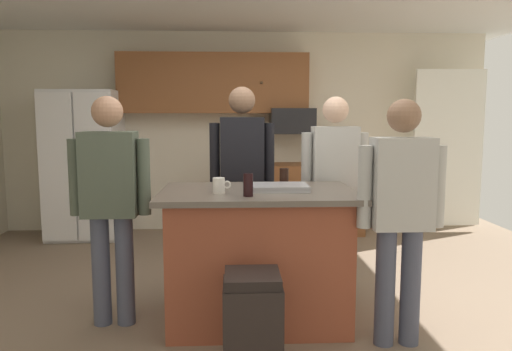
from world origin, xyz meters
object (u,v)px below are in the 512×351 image
object	(u,v)px
refrigerator	(85,165)
microwave_over_range	(292,121)
trash_bin	(252,324)
person_guest_by_door	(242,171)
person_guest_left	(110,196)
glass_pilsner	(284,176)
person_host_foreground	(334,180)
glass_short_whisky	(248,185)
serving_tray	(277,187)
mug_blue_stoneware	(219,185)
kitchen_island	(258,256)
person_guest_right	(401,207)

from	to	relation	value
refrigerator	microwave_over_range	size ratio (longest dim) A/B	3.25
trash_bin	person_guest_by_door	bearing A→B (deg)	91.03
microwave_over_range	person_guest_left	world-z (taller)	person_guest_left
refrigerator	glass_pilsner	world-z (taller)	refrigerator
person_host_foreground	person_guest_left	distance (m)	1.84
glass_short_whisky	serving_tray	size ratio (longest dim) A/B	0.35
glass_pilsner	serving_tray	distance (m)	0.32
person_guest_by_door	mug_blue_stoneware	xyz separation A→B (m)	(-0.18, -0.93, 0.01)
kitchen_island	serving_tray	xyz separation A→B (m)	(0.14, -0.00, 0.50)
microwave_over_range	trash_bin	distance (m)	3.72
refrigerator	person_host_foreground	xyz separation A→B (m)	(2.70, -2.01, 0.05)
refrigerator	trash_bin	xyz separation A→B (m)	(1.95, -3.36, -0.61)
glass_pilsner	trash_bin	xyz separation A→B (m)	(-0.29, -1.04, -0.74)
person_host_foreground	glass_pilsner	world-z (taller)	person_host_foreground
person_guest_right	trash_bin	bearing A→B (deg)	43.10
kitchen_island	person_guest_by_door	world-z (taller)	person_guest_by_door
person_guest_right	kitchen_island	bearing A→B (deg)	0.00
microwave_over_range	trash_bin	size ratio (longest dim) A/B	0.92
microwave_over_range	glass_short_whisky	xyz separation A→B (m)	(-0.66, -3.00, -0.39)
microwave_over_range	trash_bin	bearing A→B (deg)	-100.62
refrigerator	mug_blue_stoneware	size ratio (longest dim) A/B	14.32
serving_tray	trash_bin	distance (m)	1.03
person_guest_right	person_guest_by_door	bearing A→B (deg)	-25.93
glass_short_whisky	mug_blue_stoneware	xyz separation A→B (m)	(-0.20, 0.14, -0.02)
person_guest_right	glass_short_whisky	bearing A→B (deg)	15.85
person_guest_by_door	person_host_foreground	xyz separation A→B (m)	(0.78, -0.19, -0.06)
microwave_over_range	person_guest_by_door	world-z (taller)	person_guest_by_door
glass_short_whisky	glass_pilsner	distance (m)	0.64
person_host_foreground	person_guest_left	xyz separation A→B (m)	(-1.74, -0.62, -0.02)
person_guest_right	person_host_foreground	world-z (taller)	person_host_foreground
serving_tray	trash_bin	xyz separation A→B (m)	(-0.21, -0.73, -0.70)
person_host_foreground	refrigerator	bearing A→B (deg)	-78.48
kitchen_island	refrigerator	bearing A→B (deg)	127.61
refrigerator	serving_tray	xyz separation A→B (m)	(2.16, -2.63, 0.09)
glass_short_whisky	serving_tray	bearing A→B (deg)	49.88
person_guest_by_door	trash_bin	distance (m)	1.70
refrigerator	microwave_over_range	world-z (taller)	refrigerator
person_guest_by_door	microwave_over_range	bearing A→B (deg)	153.67
glass_short_whisky	refrigerator	bearing A→B (deg)	123.93
person_host_foreground	trash_bin	world-z (taller)	person_host_foreground
person_guest_by_door	mug_blue_stoneware	bearing A→B (deg)	-17.79
person_host_foreground	mug_blue_stoneware	xyz separation A→B (m)	(-0.96, -0.73, 0.07)
mug_blue_stoneware	glass_pilsner	distance (m)	0.65
person_guest_left	glass_short_whisky	size ratio (longest dim) A/B	10.72
refrigerator	kitchen_island	bearing A→B (deg)	-52.39
refrigerator	trash_bin	world-z (taller)	refrigerator
glass_short_whisky	trash_bin	distance (m)	0.89
refrigerator	mug_blue_stoneware	bearing A→B (deg)	-57.55
kitchen_island	mug_blue_stoneware	xyz separation A→B (m)	(-0.28, -0.12, 0.54)
kitchen_island	glass_short_whisky	size ratio (longest dim) A/B	9.11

